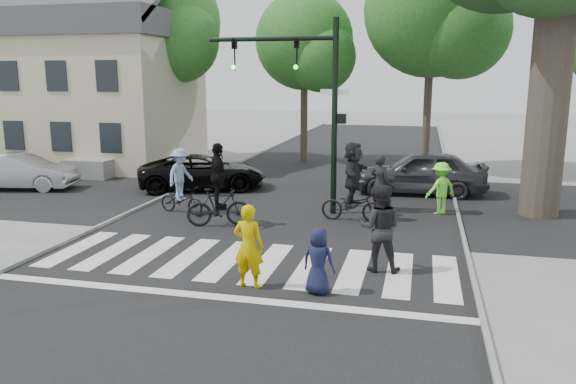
# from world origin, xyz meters

# --- Properties ---
(ground) EXTENTS (120.00, 120.00, 0.00)m
(ground) POSITION_xyz_m (0.00, 0.00, 0.00)
(ground) COLOR gray
(ground) RESTS_ON ground
(road_stem) EXTENTS (10.00, 70.00, 0.01)m
(road_stem) POSITION_xyz_m (0.00, 5.00, 0.01)
(road_stem) COLOR black
(road_stem) RESTS_ON ground
(road_cross) EXTENTS (70.00, 10.00, 0.01)m
(road_cross) POSITION_xyz_m (0.00, 8.00, 0.01)
(road_cross) COLOR black
(road_cross) RESTS_ON ground
(curb_left) EXTENTS (0.10, 70.00, 0.10)m
(curb_left) POSITION_xyz_m (-5.05, 5.00, 0.05)
(curb_left) COLOR gray
(curb_left) RESTS_ON ground
(curb_right) EXTENTS (0.10, 70.00, 0.10)m
(curb_right) POSITION_xyz_m (5.05, 5.00, 0.05)
(curb_right) COLOR gray
(curb_right) RESTS_ON ground
(crosswalk) EXTENTS (10.00, 3.85, 0.01)m
(crosswalk) POSITION_xyz_m (0.00, 0.66, 0.01)
(crosswalk) COLOR silver
(crosswalk) RESTS_ON ground
(traffic_signal) EXTENTS (4.45, 0.29, 6.00)m
(traffic_signal) POSITION_xyz_m (0.35, 6.20, 3.90)
(traffic_signal) COLOR black
(traffic_signal) RESTS_ON ground
(bg_tree_0) EXTENTS (5.46, 5.20, 8.97)m
(bg_tree_0) POSITION_xyz_m (-13.74, 16.00, 6.14)
(bg_tree_0) COLOR brown
(bg_tree_0) RESTS_ON ground
(bg_tree_1) EXTENTS (6.09, 5.80, 9.80)m
(bg_tree_1) POSITION_xyz_m (-8.70, 15.48, 6.65)
(bg_tree_1) COLOR brown
(bg_tree_1) RESTS_ON ground
(bg_tree_2) EXTENTS (5.04, 4.80, 8.40)m
(bg_tree_2) POSITION_xyz_m (-1.76, 16.62, 5.78)
(bg_tree_2) COLOR brown
(bg_tree_2) RESTS_ON ground
(bg_tree_3) EXTENTS (6.30, 6.00, 10.20)m
(bg_tree_3) POSITION_xyz_m (4.31, 15.27, 6.94)
(bg_tree_3) COLOR brown
(bg_tree_3) RESTS_ON ground
(house) EXTENTS (8.40, 8.10, 8.82)m
(house) POSITION_xyz_m (-11.49, 13.98, 3.80)
(house) COLOR beige
(house) RESTS_ON ground
(pedestrian_woman) EXTENTS (0.67, 0.47, 1.76)m
(pedestrian_woman) POSITION_xyz_m (0.53, -0.54, 0.88)
(pedestrian_woman) COLOR #CCAA00
(pedestrian_woman) RESTS_ON ground
(pedestrian_child) EXTENTS (0.75, 0.57, 1.37)m
(pedestrian_child) POSITION_xyz_m (1.97, -0.53, 0.68)
(pedestrian_child) COLOR #171B3B
(pedestrian_child) RESTS_ON ground
(pedestrian_adult) EXTENTS (0.97, 0.76, 1.97)m
(pedestrian_adult) POSITION_xyz_m (3.05, 1.13, 0.98)
(pedestrian_adult) COLOR black
(pedestrian_adult) RESTS_ON ground
(cyclist_left) EXTENTS (1.73, 1.19, 2.08)m
(cyclist_left) POSITION_xyz_m (-3.48, 5.10, 0.90)
(cyclist_left) COLOR black
(cyclist_left) RESTS_ON ground
(cyclist_mid) EXTENTS (1.92, 1.22, 2.42)m
(cyclist_mid) POSITION_xyz_m (-1.78, 3.92, 1.00)
(cyclist_mid) COLOR black
(cyclist_mid) RESTS_ON ground
(cyclist_right) EXTENTS (1.93, 1.80, 2.39)m
(cyclist_right) POSITION_xyz_m (1.91, 5.37, 1.07)
(cyclist_right) COLOR black
(cyclist_right) RESTS_ON ground
(car_suv) EXTENTS (5.30, 3.85, 1.34)m
(car_suv) POSITION_xyz_m (-4.30, 8.91, 0.67)
(car_suv) COLOR black
(car_suv) RESTS_ON ground
(car_silver) EXTENTS (4.39, 2.30, 1.38)m
(car_silver) POSITION_xyz_m (-11.12, 7.24, 0.69)
(car_silver) COLOR #A8A8AD
(car_silver) RESTS_ON ground
(car_grey) EXTENTS (4.84, 2.10, 1.62)m
(car_grey) POSITION_xyz_m (3.84, 9.99, 0.81)
(car_grey) COLOR #35353A
(car_grey) RESTS_ON ground
(bystander_hivis) EXTENTS (1.22, 1.13, 1.65)m
(bystander_hivis) POSITION_xyz_m (4.49, 6.93, 0.83)
(bystander_hivis) COLOR #77FF39
(bystander_hivis) RESTS_ON ground
(bystander_dark) EXTENTS (0.79, 0.69, 1.82)m
(bystander_dark) POSITION_xyz_m (2.59, 6.98, 0.91)
(bystander_dark) COLOR black
(bystander_dark) RESTS_ON ground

